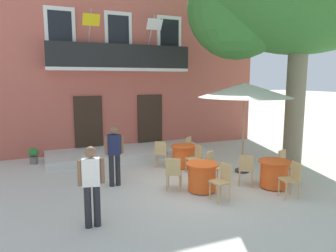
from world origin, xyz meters
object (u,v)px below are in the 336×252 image
cafe_umbrella (245,91)px  cafe_chair_near_tree_1 (222,179)px  cafe_table_middle (274,174)px  cafe_chair_near_tree_2 (213,165)px  cafe_chair_front_1 (195,157)px  cafe_chair_near_tree_0 (174,171)px  cafe_chair_middle_2 (246,168)px  cafe_chair_middle_0 (292,177)px  cafe_chair_front_2 (191,148)px  pedestrian_mid_plaza (92,182)px  cafe_table_near_tree (202,177)px  ground_planter_left (34,155)px  cafe_table_front (183,156)px  cafe_chair_front_0 (161,152)px  pedestrian_near_entrance (114,152)px  cafe_chair_middle_1 (285,163)px

cafe_umbrella → cafe_chair_near_tree_1: bearing=-136.9°
cafe_table_middle → cafe_umbrella: cafe_umbrella is taller
cafe_chair_near_tree_2 → cafe_chair_front_1: (-0.02, 1.00, 0.00)m
cafe_chair_near_tree_0 → cafe_chair_near_tree_2: size_ratio=1.00×
cafe_chair_near_tree_2 → cafe_chair_near_tree_1: bearing=-110.1°
cafe_chair_middle_2 → cafe_chair_middle_0: bearing=-64.4°
cafe_chair_front_2 → cafe_chair_near_tree_2: bearing=-101.7°
cafe_chair_near_tree_2 → pedestrian_mid_plaza: (-3.62, -1.38, 0.41)m
cafe_table_near_tree → ground_planter_left: size_ratio=1.53×
cafe_chair_middle_0 → cafe_table_front: cafe_chair_middle_0 is taller
cafe_table_middle → pedestrian_mid_plaza: pedestrian_mid_plaza is taller
cafe_chair_near_tree_0 → cafe_chair_middle_2: (2.00, -0.46, 0.00)m
cafe_chair_middle_0 → cafe_chair_middle_2: bearing=115.6°
cafe_table_middle → cafe_chair_front_0: (-2.14, 3.05, 0.14)m
cafe_chair_near_tree_1 → cafe_chair_near_tree_0: bearing=128.5°
cafe_table_near_tree → cafe_chair_front_1: bearing=68.5°
cafe_table_middle → cafe_table_front: bearing=117.8°
pedestrian_mid_plaza → ground_planter_left: bearing=101.5°
cafe_chair_near_tree_0 → pedestrian_mid_plaza: size_ratio=0.55×
cafe_chair_near_tree_1 → cafe_table_front: bearing=83.2°
cafe_table_middle → cafe_chair_front_2: (-0.89, 3.26, 0.14)m
cafe_table_front → cafe_chair_front_2: cafe_chair_front_2 is taller
cafe_chair_near_tree_2 → cafe_chair_middle_2: (0.72, -0.60, 0.00)m
cafe_chair_near_tree_0 → cafe_chair_front_0: (0.50, 2.19, 0.00)m
cafe_table_middle → pedestrian_mid_plaza: size_ratio=0.52×
cafe_chair_front_2 → cafe_umbrella: bearing=-60.6°
cafe_chair_near_tree_0 → cafe_chair_front_0: 2.25m
cafe_chair_near_tree_2 → pedestrian_near_entrance: 2.81m
cafe_table_near_tree → cafe_table_middle: size_ratio=1.00×
cafe_chair_front_1 → pedestrian_mid_plaza: (-3.59, -2.39, 0.41)m
cafe_table_near_tree → cafe_chair_middle_2: (1.31, -0.14, 0.14)m
cafe_table_near_tree → cafe_chair_middle_2: cafe_chair_middle_2 is taller
cafe_table_front → cafe_chair_front_1: bearing=-85.1°
cafe_chair_front_0 → pedestrian_near_entrance: bearing=-147.1°
cafe_chair_front_0 → cafe_chair_front_1: same height
cafe_chair_near_tree_2 → cafe_chair_front_1: bearing=91.2°
cafe_chair_near_tree_2 → ground_planter_left: size_ratio=1.61×
cafe_table_front → cafe_chair_middle_0: bearing=-68.9°
cafe_chair_middle_2 → cafe_table_front: (-0.80, 2.35, -0.14)m
cafe_chair_front_1 → cafe_chair_middle_0: bearing=-64.9°
cafe_chair_near_tree_1 → pedestrian_near_entrance: (-2.20, 2.05, 0.42)m
cafe_chair_middle_1 → ground_planter_left: bearing=144.3°
cafe_chair_front_0 → pedestrian_near_entrance: size_ratio=0.54×
cafe_umbrella → pedestrian_near_entrance: size_ratio=1.72×
cafe_chair_middle_2 → cafe_chair_middle_1: bearing=-2.9°
cafe_chair_near_tree_0 → cafe_table_middle: bearing=-17.9°
cafe_chair_near_tree_0 → cafe_umbrella: bearing=14.2°
cafe_chair_near_tree_1 → cafe_chair_front_1: bearing=79.3°
cafe_chair_middle_1 → pedestrian_mid_plaza: 5.72m
cafe_table_near_tree → pedestrian_mid_plaza: pedestrian_mid_plaza is taller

